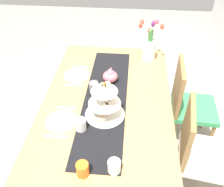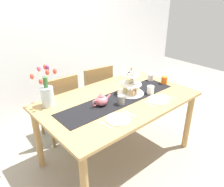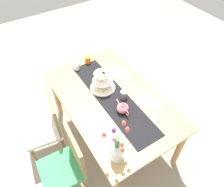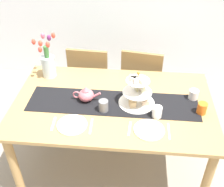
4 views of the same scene
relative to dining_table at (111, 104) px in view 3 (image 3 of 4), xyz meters
The scene contains 18 objects.
ground_plane 0.67m from the dining_table, ahead, with size 8.00×8.00×0.00m, color gray.
dining_table is the anchor object (origin of this frame).
chair_left 0.83m from the dining_table, 113.24° to the left, with size 0.44×0.44×0.91m.
chair_right 0.80m from the dining_table, 71.40° to the left, with size 0.48×0.48×0.91m.
table_runner 0.10m from the dining_table, 90.00° to the right, with size 1.42×0.34×0.00m, color black.
tiered_cake_stand 0.28m from the dining_table, ahead, with size 0.30×0.30×0.30m.
teapot 0.28m from the dining_table, behind, with size 0.24×0.13×0.14m.
tulip_vase 0.76m from the dining_table, 151.64° to the left, with size 0.21×0.23×0.42m.
cream_jug 0.69m from the dining_table, ahead, with size 0.08×0.08×0.09m, color white.
dinner_plate_left 0.44m from the dining_table, 132.26° to the right, with size 0.23×0.23×0.01m, color white.
fork_left 0.54m from the dining_table, 143.92° to the right, with size 0.02×0.15×0.01m, color silver.
knife_left 0.36m from the dining_table, 113.99° to the right, with size 0.01×0.17×0.01m, color silver.
dinner_plate_right 0.44m from the dining_table, 46.59° to the right, with size 0.23×0.23×0.01m, color white.
fork_right 0.36m from the dining_table, 64.26° to the right, with size 0.02×0.15×0.01m, color silver.
knife_right 0.55m from the dining_table, 35.35° to the right, with size 0.01×0.17×0.01m, color silver.
mug_grey 0.20m from the dining_table, 118.95° to the right, with size 0.08×0.08×0.10m, color slate.
mug_white_text 0.41m from the dining_table, 23.20° to the right, with size 0.08×0.08×0.10m, color white.
mug_orange 0.73m from the dining_table, ahead, with size 0.08×0.08×0.10m, color orange.
Camera 3 is at (-1.38, 0.86, 2.60)m, focal length 34.22 mm.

